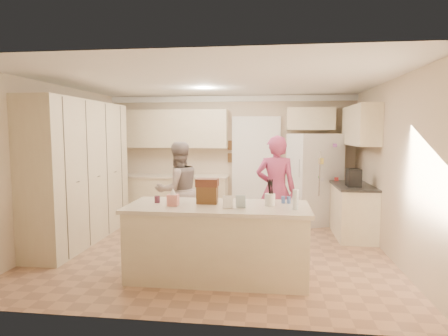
# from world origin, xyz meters

# --- Properties ---
(floor) EXTENTS (5.20, 4.60, 0.02)m
(floor) POSITION_xyz_m (0.00, 0.00, -0.01)
(floor) COLOR tan
(floor) RESTS_ON ground
(ceiling) EXTENTS (5.20, 4.60, 0.02)m
(ceiling) POSITION_xyz_m (0.00, 0.00, 2.61)
(ceiling) COLOR white
(ceiling) RESTS_ON wall_back
(wall_back) EXTENTS (5.20, 0.02, 2.60)m
(wall_back) POSITION_xyz_m (0.00, 2.31, 1.30)
(wall_back) COLOR beige
(wall_back) RESTS_ON ground
(wall_front) EXTENTS (5.20, 0.02, 2.60)m
(wall_front) POSITION_xyz_m (0.00, -2.31, 1.30)
(wall_front) COLOR beige
(wall_front) RESTS_ON ground
(wall_left) EXTENTS (0.02, 4.60, 2.60)m
(wall_left) POSITION_xyz_m (-2.61, 0.00, 1.30)
(wall_left) COLOR beige
(wall_left) RESTS_ON ground
(wall_right) EXTENTS (0.02, 4.60, 2.60)m
(wall_right) POSITION_xyz_m (2.61, 0.00, 1.30)
(wall_right) COLOR beige
(wall_right) RESTS_ON ground
(crown_back) EXTENTS (5.20, 0.08, 0.12)m
(crown_back) POSITION_xyz_m (0.00, 2.26, 2.53)
(crown_back) COLOR white
(crown_back) RESTS_ON wall_back
(pantry_bank) EXTENTS (0.60, 2.60, 2.35)m
(pantry_bank) POSITION_xyz_m (-2.30, 0.20, 1.18)
(pantry_bank) COLOR beige
(pantry_bank) RESTS_ON floor
(back_base_cab) EXTENTS (2.20, 0.60, 0.88)m
(back_base_cab) POSITION_xyz_m (-1.15, 2.00, 0.44)
(back_base_cab) COLOR beige
(back_base_cab) RESTS_ON floor
(back_countertop) EXTENTS (2.24, 0.63, 0.04)m
(back_countertop) POSITION_xyz_m (-1.15, 1.99, 0.90)
(back_countertop) COLOR beige
(back_countertop) RESTS_ON back_base_cab
(back_upper_cab) EXTENTS (2.20, 0.35, 0.80)m
(back_upper_cab) POSITION_xyz_m (-1.15, 2.12, 1.90)
(back_upper_cab) COLOR beige
(back_upper_cab) RESTS_ON wall_back
(doorway_opening) EXTENTS (0.90, 0.06, 2.10)m
(doorway_opening) POSITION_xyz_m (0.55, 2.28, 1.05)
(doorway_opening) COLOR black
(doorway_opening) RESTS_ON floor
(doorway_casing) EXTENTS (1.02, 0.03, 2.22)m
(doorway_casing) POSITION_xyz_m (0.55, 2.24, 1.05)
(doorway_casing) COLOR white
(doorway_casing) RESTS_ON floor
(wall_frame_upper) EXTENTS (0.15, 0.02, 0.20)m
(wall_frame_upper) POSITION_xyz_m (0.02, 2.27, 1.55)
(wall_frame_upper) COLOR brown
(wall_frame_upper) RESTS_ON wall_back
(wall_frame_lower) EXTENTS (0.15, 0.02, 0.20)m
(wall_frame_lower) POSITION_xyz_m (0.02, 2.27, 1.28)
(wall_frame_lower) COLOR brown
(wall_frame_lower) RESTS_ON wall_back
(refrigerator) EXTENTS (1.10, 1.00, 1.80)m
(refrigerator) POSITION_xyz_m (1.73, 1.86, 0.90)
(refrigerator) COLOR white
(refrigerator) RESTS_ON floor
(fridge_seam) EXTENTS (0.02, 0.02, 1.78)m
(fridge_seam) POSITION_xyz_m (1.73, 1.51, 0.90)
(fridge_seam) COLOR gray
(fridge_seam) RESTS_ON refrigerator
(fridge_dispenser) EXTENTS (0.22, 0.03, 0.35)m
(fridge_dispenser) POSITION_xyz_m (1.51, 1.50, 1.15)
(fridge_dispenser) COLOR black
(fridge_dispenser) RESTS_ON refrigerator
(fridge_handle_l) EXTENTS (0.02, 0.02, 0.85)m
(fridge_handle_l) POSITION_xyz_m (1.68, 1.49, 1.05)
(fridge_handle_l) COLOR silver
(fridge_handle_l) RESTS_ON refrigerator
(fridge_handle_r) EXTENTS (0.02, 0.02, 0.85)m
(fridge_handle_r) POSITION_xyz_m (1.78, 1.49, 1.05)
(fridge_handle_r) COLOR silver
(fridge_handle_r) RESTS_ON refrigerator
(over_fridge_cab) EXTENTS (0.95, 0.35, 0.45)m
(over_fridge_cab) POSITION_xyz_m (1.65, 2.12, 2.10)
(over_fridge_cab) COLOR beige
(over_fridge_cab) RESTS_ON wall_back
(right_base_cab) EXTENTS (0.60, 1.20, 0.88)m
(right_base_cab) POSITION_xyz_m (2.30, 1.00, 0.44)
(right_base_cab) COLOR beige
(right_base_cab) RESTS_ON floor
(right_countertop) EXTENTS (0.63, 1.24, 0.04)m
(right_countertop) POSITION_xyz_m (2.29, 1.00, 0.90)
(right_countertop) COLOR #2D2B28
(right_countertop) RESTS_ON right_base_cab
(right_upper_cab) EXTENTS (0.35, 1.50, 0.70)m
(right_upper_cab) POSITION_xyz_m (2.43, 1.20, 1.95)
(right_upper_cab) COLOR beige
(right_upper_cab) RESTS_ON wall_right
(coffee_maker) EXTENTS (0.22, 0.28, 0.30)m
(coffee_maker) POSITION_xyz_m (2.25, 0.80, 1.07)
(coffee_maker) COLOR black
(coffee_maker) RESTS_ON right_countertop
(island_base) EXTENTS (2.20, 0.90, 0.88)m
(island_base) POSITION_xyz_m (0.20, -1.10, 0.44)
(island_base) COLOR beige
(island_base) RESTS_ON floor
(island_top) EXTENTS (2.28, 0.96, 0.05)m
(island_top) POSITION_xyz_m (0.20, -1.10, 0.90)
(island_top) COLOR beige
(island_top) RESTS_ON island_base
(utensil_crock) EXTENTS (0.13, 0.13, 0.15)m
(utensil_crock) POSITION_xyz_m (0.85, -1.05, 1.00)
(utensil_crock) COLOR white
(utensil_crock) RESTS_ON island_top
(tissue_box) EXTENTS (0.13, 0.13, 0.14)m
(tissue_box) POSITION_xyz_m (-0.35, -1.20, 1.00)
(tissue_box) COLOR #D67E77
(tissue_box) RESTS_ON island_top
(tissue_plume) EXTENTS (0.08, 0.08, 0.08)m
(tissue_plume) POSITION_xyz_m (-0.35, -1.20, 1.10)
(tissue_plume) COLOR white
(tissue_plume) RESTS_ON tissue_box
(dollhouse_body) EXTENTS (0.26, 0.18, 0.22)m
(dollhouse_body) POSITION_xyz_m (0.05, -1.00, 1.04)
(dollhouse_body) COLOR brown
(dollhouse_body) RESTS_ON island_top
(dollhouse_roof) EXTENTS (0.28, 0.20, 0.10)m
(dollhouse_roof) POSITION_xyz_m (0.05, -1.00, 1.20)
(dollhouse_roof) COLOR #592D1E
(dollhouse_roof) RESTS_ON dollhouse_body
(jam_jar) EXTENTS (0.07, 0.07, 0.09)m
(jam_jar) POSITION_xyz_m (-0.60, -1.05, 0.97)
(jam_jar) COLOR #59263F
(jam_jar) RESTS_ON island_top
(greeting_card_a) EXTENTS (0.12, 0.06, 0.16)m
(greeting_card_a) POSITION_xyz_m (0.35, -1.30, 1.01)
(greeting_card_a) COLOR white
(greeting_card_a) RESTS_ON island_top
(greeting_card_b) EXTENTS (0.12, 0.05, 0.16)m
(greeting_card_b) POSITION_xyz_m (0.50, -1.25, 1.01)
(greeting_card_b) COLOR silver
(greeting_card_b) RESTS_ON island_top
(water_bottle) EXTENTS (0.07, 0.07, 0.24)m
(water_bottle) POSITION_xyz_m (1.15, -1.25, 1.04)
(water_bottle) COLOR silver
(water_bottle) RESTS_ON island_top
(shaker_salt) EXTENTS (0.05, 0.05, 0.09)m
(shaker_salt) POSITION_xyz_m (1.02, -0.88, 0.97)
(shaker_salt) COLOR #4866B2
(shaker_salt) RESTS_ON island_top
(shaker_pepper) EXTENTS (0.05, 0.05, 0.09)m
(shaker_pepper) POSITION_xyz_m (1.09, -0.88, 0.97)
(shaker_pepper) COLOR #4866B2
(shaker_pepper) RESTS_ON island_top
(teen_boy) EXTENTS (1.03, 1.00, 1.67)m
(teen_boy) POSITION_xyz_m (-0.72, 0.54, 0.84)
(teen_boy) COLOR gray
(teen_boy) RESTS_ON floor
(teen_girl) EXTENTS (0.66, 0.45, 1.78)m
(teen_girl) POSITION_xyz_m (0.94, 0.42, 0.89)
(teen_girl) COLOR #B23F52
(teen_girl) RESTS_ON floor
(fridge_magnets) EXTENTS (0.76, 0.02, 1.44)m
(fridge_magnets) POSITION_xyz_m (1.73, 1.50, 0.90)
(fridge_magnets) COLOR tan
(fridge_magnets) RESTS_ON refrigerator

